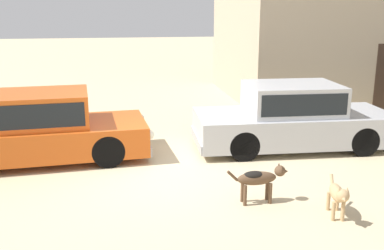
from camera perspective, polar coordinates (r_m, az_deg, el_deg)
ground_plane at (r=9.00m, az=-3.19°, el=-6.01°), size 80.00×80.00×0.00m
parked_sedan_nearest at (r=10.06m, az=-18.22°, el=-0.22°), size 4.51×2.14×1.46m
parked_sedan_second at (r=10.65m, az=12.55°, el=1.06°), size 4.67×2.02×1.49m
stray_dog_spotted at (r=7.62m, az=8.51°, el=-6.61°), size 1.06×0.23×0.66m
stray_dog_tan at (r=7.37m, az=17.90°, el=-8.36°), size 0.35×0.95×0.62m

